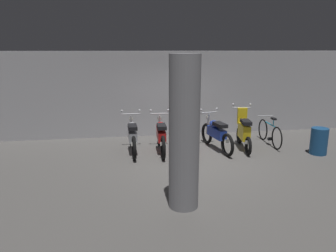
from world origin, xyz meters
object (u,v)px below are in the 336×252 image
Objects in this scene: motorbike_slot_4 at (244,131)px; trash_bin at (319,141)px; motorbike_slot_1 at (161,135)px; motorbike_slot_0 at (132,135)px; motorbike_slot_2 at (189,134)px; bicycle at (270,133)px; motorbike_slot_3 at (216,133)px; support_pillar at (184,134)px.

motorbike_slot_4 is 2.07m from trash_bin.
motorbike_slot_0 is at bearing 174.67° from motorbike_slot_1.
bicycle is (2.60, 0.23, -0.13)m from motorbike_slot_2.
motorbike_slot_1 is 2.45m from motorbike_slot_4.
motorbike_slot_3 reaches higher than trash_bin.
motorbike_slot_4 is at bearing -3.15° from motorbike_slot_3.
bicycle is at bearing 45.95° from support_pillar.
motorbike_slot_0 is 5.26m from trash_bin.
motorbike_slot_3 is (2.44, -0.12, 0.00)m from motorbike_slot_0.
motorbike_slot_0 is 1.63m from motorbike_slot_2.
motorbike_slot_4 is at bearing -2.14° from motorbike_slot_1.
motorbike_slot_1 is at bearing -176.70° from bicycle.
motorbike_slot_0 is 1.01× the size of motorbike_slot_3.
trash_bin is at bearing -11.69° from motorbike_slot_1.
motorbike_slot_0 is at bearing 177.06° from motorbike_slot_4.
motorbike_slot_2 is 1.63m from motorbike_slot_4.
motorbike_slot_2 is at bearing 166.28° from trash_bin.
motorbike_slot_1 is 0.69× the size of support_pillar.
bicycle is at bearing 5.15° from motorbike_slot_2.
motorbike_slot_1 is 0.82m from motorbike_slot_2.
motorbike_slot_1 is 1.13× the size of bicycle.
support_pillar reaches higher than bicycle.
bicycle is (4.23, 0.12, -0.13)m from motorbike_slot_0.
motorbike_slot_4 reaches higher than trash_bin.
motorbike_slot_0 is 3.27m from motorbike_slot_4.
support_pillar reaches higher than motorbike_slot_2.
support_pillar is at bearing -76.98° from motorbike_slot_0.
motorbike_slot_0 and motorbike_slot_2 have the same top height.
motorbike_slot_0 is 1.13× the size of bicycle.
motorbike_slot_2 is at bearing 179.39° from motorbike_slot_3.
motorbike_slot_2 is 1.01× the size of motorbike_slot_3.
motorbike_slot_1 is 3.42m from bicycle.
motorbike_slot_3 is 1.12× the size of bicycle.
motorbike_slot_1 is at bearing 168.31° from trash_bin.
motorbike_slot_0 is 0.82m from motorbike_slot_1.
motorbike_slot_4 is (1.63, -0.05, 0.04)m from motorbike_slot_2.
motorbike_slot_2 is at bearing -174.85° from bicycle.
motorbike_slot_4 is 4.19m from support_pillar.
trash_bin is (0.94, -1.10, 0.01)m from bicycle.
motorbike_slot_3 is at bearing 162.61° from trash_bin.
motorbike_slot_2 is 1.17× the size of motorbike_slot_4.
motorbike_slot_0 is at bearing 177.13° from motorbike_slot_3.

